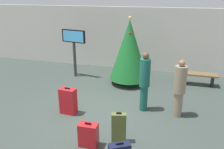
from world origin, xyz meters
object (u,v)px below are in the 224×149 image
(suitcase_0, at_px, (119,128))
(suitcase_3, at_px, (88,135))
(waiting_bench, at_px, (198,76))
(traveller_1, at_px, (180,87))
(holiday_tree, at_px, (129,50))
(suitcase_2, at_px, (68,101))
(flight_info_kiosk, at_px, (74,43))
(traveller_0, at_px, (145,80))

(suitcase_0, distance_m, suitcase_3, 0.74)
(waiting_bench, height_order, traveller_1, traveller_1)
(holiday_tree, bearing_deg, suitcase_2, -113.01)
(waiting_bench, distance_m, suitcase_2, 5.21)
(traveller_1, height_order, suitcase_2, traveller_1)
(flight_info_kiosk, height_order, traveller_1, flight_info_kiosk)
(holiday_tree, bearing_deg, suitcase_3, -90.80)
(suitcase_2, bearing_deg, flight_info_kiosk, 110.76)
(waiting_bench, bearing_deg, flight_info_kiosk, -175.74)
(waiting_bench, height_order, suitcase_3, suitcase_3)
(traveller_1, distance_m, suitcase_3, 2.94)
(suitcase_0, bearing_deg, holiday_tree, 98.71)
(suitcase_2, relative_size, suitcase_3, 1.34)
(flight_info_kiosk, distance_m, waiting_bench, 5.18)
(traveller_1, relative_size, suitcase_2, 2.07)
(holiday_tree, distance_m, suitcase_3, 4.36)
(holiday_tree, relative_size, suitcase_0, 3.24)
(suitcase_0, distance_m, suitcase_2, 2.07)
(traveller_1, bearing_deg, suitcase_0, -127.82)
(traveller_1, bearing_deg, suitcase_2, -166.80)
(suitcase_0, xyz_separation_m, suitcase_2, (-1.82, 0.99, 0.01))
(suitcase_0, height_order, suitcase_3, suitcase_0)
(flight_info_kiosk, relative_size, traveller_1, 1.16)
(holiday_tree, distance_m, flight_info_kiosk, 2.41)
(suitcase_0, bearing_deg, waiting_bench, 65.27)
(suitcase_0, bearing_deg, suitcase_2, 151.50)
(holiday_tree, height_order, traveller_0, holiday_tree)
(holiday_tree, relative_size, suitcase_3, 4.24)
(traveller_0, bearing_deg, traveller_1, -4.86)
(suitcase_3, bearing_deg, holiday_tree, 89.20)
(holiday_tree, distance_m, traveller_1, 2.93)
(suitcase_0, bearing_deg, flight_info_kiosk, 126.23)
(traveller_1, distance_m, suitcase_2, 3.29)
(suitcase_2, bearing_deg, suitcase_3, -48.71)
(flight_info_kiosk, relative_size, traveller_0, 1.09)
(waiting_bench, xyz_separation_m, suitcase_0, (-2.06, -4.47, 0.03))
(suitcase_2, bearing_deg, holiday_tree, 66.99)
(flight_info_kiosk, distance_m, traveller_0, 4.05)
(flight_info_kiosk, relative_size, suitcase_3, 3.22)
(traveller_0, distance_m, suitcase_3, 2.47)
(traveller_1, bearing_deg, holiday_tree, 132.08)
(holiday_tree, relative_size, suitcase_2, 3.17)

